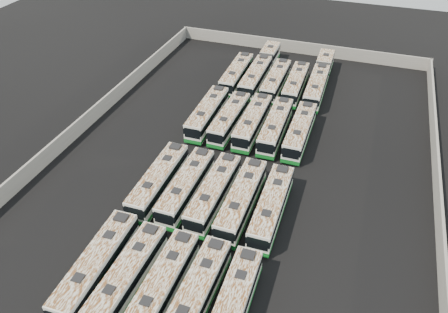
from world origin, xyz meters
TOP-DOWN VIEW (x-y plane):
  - ground at (0.00, 0.00)m, footprint 140.00×140.00m
  - perimeter_wall at (0.00, 0.00)m, footprint 45.20×73.20m
  - bus_front_far_left at (-6.97, -19.32)m, footprint 2.74×11.62m
  - bus_front_left at (-3.89, -19.52)m, footprint 2.58×11.20m
  - bus_front_center at (-0.57, -19.47)m, footprint 2.46×11.25m
  - bus_front_right at (2.51, -19.31)m, footprint 2.56×11.30m
  - bus_front_far_right at (5.74, -19.42)m, footprint 2.57×11.18m
  - bus_midfront_far_left at (-7.00, -6.85)m, footprint 2.54×11.44m
  - bus_midfront_left at (-3.77, -6.67)m, footprint 2.44×11.24m
  - bus_midfront_center at (-0.58, -6.65)m, footprint 2.56×11.29m
  - bus_midfront_right at (2.58, -6.80)m, footprint 2.43×11.47m
  - bus_midfront_far_right at (5.80, -6.76)m, footprint 2.53×11.29m
  - bus_midback_far_left at (-7.07, 8.38)m, footprint 2.63×11.51m
  - bus_midback_left at (-3.80, 8.17)m, footprint 2.53×11.10m
  - bus_midback_center at (-0.62, 8.36)m, footprint 2.44×11.37m
  - bus_midback_right at (2.52, 8.28)m, footprint 2.61×11.38m
  - bus_midback_far_right at (5.77, 8.20)m, footprint 2.39×11.25m
  - bus_back_far_left at (-7.01, 21.09)m, footprint 2.66×11.44m
  - bus_back_left at (-3.88, 24.09)m, footprint 2.58×17.90m
  - bus_back_center at (-0.58, 20.93)m, footprint 2.43×11.21m
  - bus_back_right at (2.53, 21.01)m, footprint 2.58×11.11m
  - bus_back_far_right at (5.70, 23.93)m, footprint 2.71×17.73m

SIDE VIEW (x-z plane):
  - ground at x=0.00m, z-range 0.00..0.00m
  - perimeter_wall at x=0.00m, z-range 0.00..2.20m
  - bus_midback_left at x=-3.80m, z-range 0.04..3.15m
  - bus_back_right at x=2.53m, z-range 0.04..3.15m
  - bus_front_far_right at x=5.74m, z-range 0.04..3.17m
  - bus_front_left at x=-3.89m, z-range 0.04..3.18m
  - bus_back_center at x=-0.58m, z-range 0.04..3.19m
  - bus_midfront_left at x=-3.77m, z-range 0.04..3.20m
  - bus_front_center at x=-0.57m, z-range 0.04..3.20m
  - bus_midback_far_right at x=5.77m, z-range 0.04..3.20m
  - bus_midfront_center at x=-0.58m, z-range 0.04..3.20m
  - bus_midfront_far_right at x=5.80m, z-range 0.04..3.21m
  - bus_front_right at x=2.51m, z-range 0.04..3.21m
  - bus_midback_right at x=2.52m, z-range 0.04..3.23m
  - bus_midback_center at x=-0.62m, z-range 0.04..3.24m
  - bus_back_far_right at x=5.70m, z-range 0.03..3.24m
  - bus_back_far_left at x=-7.01m, z-range 0.04..3.24m
  - bus_midfront_far_left at x=-7.00m, z-range 0.04..3.25m
  - bus_midfront_right at x=2.58m, z-range 0.04..3.27m
  - bus_midback_far_left at x=-7.07m, z-range 0.04..3.27m
  - bus_back_left at x=-3.88m, z-range 0.03..3.28m
  - bus_front_far_left at x=-6.97m, z-range 0.04..3.29m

